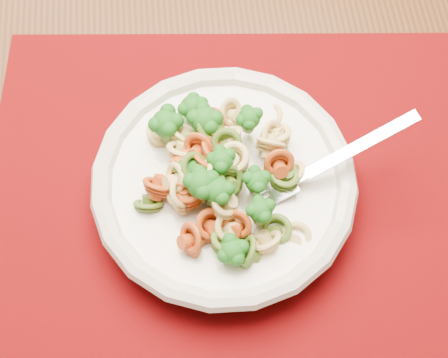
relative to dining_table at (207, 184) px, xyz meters
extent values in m
cube|color=#542C1C|center=(-0.13, 0.60, -0.65)|extent=(4.00, 4.00, 0.01)
cube|color=#512F16|center=(0.00, 0.00, 0.07)|extent=(1.63, 1.15, 0.04)
cube|color=#630405|center=(0.02, -0.05, 0.09)|extent=(0.56, 0.47, 0.00)
cylinder|color=silver|center=(0.01, -0.06, 0.10)|extent=(0.11, 0.11, 0.01)
cylinder|color=silver|center=(0.01, -0.06, 0.11)|extent=(0.23, 0.23, 0.03)
torus|color=silver|center=(0.01, -0.06, 0.13)|extent=(0.25, 0.25, 0.02)
camera|label=1|loc=(-0.04, -0.30, 0.65)|focal=50.00mm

